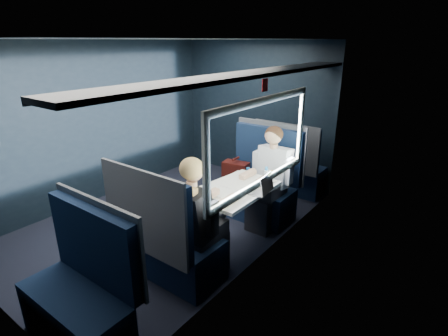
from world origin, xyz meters
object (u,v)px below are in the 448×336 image
Objects in this scene: seat_row_front at (290,168)px; woman at (197,215)px; man at (270,173)px; cup at (268,178)px; seat_bay_far at (167,242)px; table at (233,194)px; laptop at (262,188)px; seat_row_back at (83,294)px; bottle_small at (266,176)px; seat_bay_near at (258,186)px.

woman is (0.25, -2.50, 0.32)m from seat_row_front.
cup is at bearing -63.94° from man.
seat_bay_far is 0.95× the size of man.
laptop is (0.32, 0.08, 0.14)m from table.
seat_row_front is 0.88× the size of man.
cup is (0.15, 1.10, 0.06)m from woman.
cup is (0.22, 0.39, 0.12)m from table.
seat_row_front and seat_row_back have the same top height.
bottle_small is at bearing -67.37° from man.
table is 0.86× the size of seat_row_front.
seat_bay_far is 2.67m from seat_row_front.
bottle_small is at bearing -74.62° from seat_row_front.
laptop reaches higher than cup.
seat_row_back is at bearing -95.80° from table.
seat_bay_near is at bearing -91.10° from seat_row_front.
seat_bay_near reaches higher than cup.
seat_bay_far is 1.15m from laptop.
seat_bay_far is 1.62m from man.
seat_row_back is 0.88× the size of woman.
seat_row_back reaches higher than table.
woman reaches higher than seat_bay_far.
seat_bay_near is 1.63m from woman.
woman reaches higher than seat_bay_near.
cup is (-0.10, 0.31, -0.01)m from laptop.
seat_bay_near is 0.43m from man.
laptop is (0.50, -1.72, 0.39)m from seat_row_front.
seat_bay_far is at bearing -99.03° from man.
bottle_small is (-0.10, 0.25, 0.03)m from laptop.
bottle_small is at bearing 111.78° from laptop.
man reaches higher than seat_bay_far.
man is (0.25, 2.50, 0.31)m from seat_row_back.
seat_row_front is at bearing 90.00° from seat_row_back.
laptop is at bearing -73.65° from seat_row_front.
table is 0.79× the size of seat_bay_far.
seat_row_back is 13.07× the size of cup.
table is at bearing -84.20° from seat_row_front.
seat_bay_near is at bearing 102.93° from table.
man reaches higher than seat_row_front.
table is at bearing -165.83° from laptop.
seat_row_back is 0.88× the size of man.
man is at bearing 112.29° from laptop.
seat_bay_far is (-0.18, -0.87, -0.25)m from table.
cup is at bearing 92.14° from bottle_small.
seat_row_front reaches higher than table.
man is at bearing 112.63° from bottle_small.
laptop is at bearing 74.99° from seat_row_back.
table is 0.76× the size of man.
seat_bay_near is at bearing 99.62° from woman.
bottle_small is (0.40, 2.13, 0.42)m from seat_row_back.
bottle_small reaches higher than cup.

